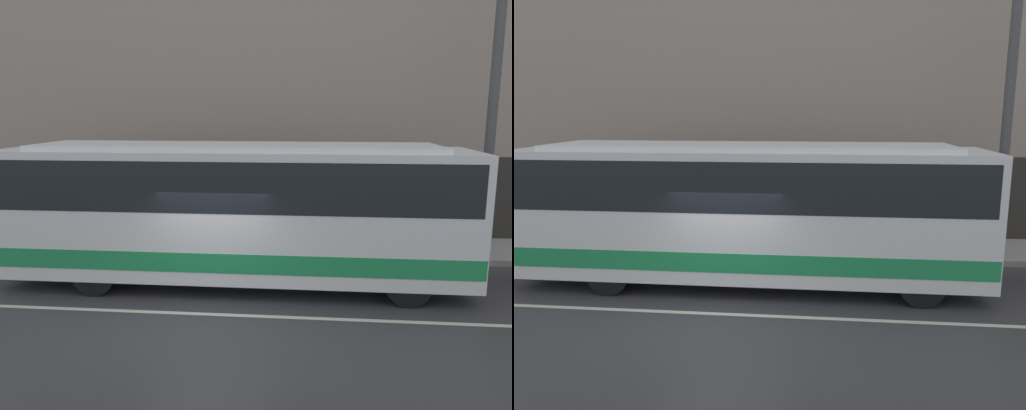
# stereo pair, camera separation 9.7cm
# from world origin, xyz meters

# --- Properties ---
(ground_plane) EXTENTS (60.00, 60.00, 0.00)m
(ground_plane) POSITION_xyz_m (0.00, 0.00, 0.00)
(ground_plane) COLOR #38383A
(sidewalk) EXTENTS (60.00, 2.55, 0.17)m
(sidewalk) POSITION_xyz_m (0.00, 5.28, 0.09)
(sidewalk) COLOR #A09E99
(sidewalk) RESTS_ON ground_plane
(building_facade) EXTENTS (60.00, 0.35, 12.07)m
(building_facade) POSITION_xyz_m (0.00, 6.69, 5.83)
(building_facade) COLOR gray
(building_facade) RESTS_ON ground_plane
(lane_stripe) EXTENTS (54.00, 0.14, 0.01)m
(lane_stripe) POSITION_xyz_m (0.00, 0.00, 0.00)
(lane_stripe) COLOR beige
(lane_stripe) RESTS_ON ground_plane
(transit_bus) EXTENTS (11.17, 2.58, 3.47)m
(transit_bus) POSITION_xyz_m (0.33, 2.00, 1.95)
(transit_bus) COLOR white
(transit_bus) RESTS_ON ground_plane
(utility_pole_near) EXTENTS (0.27, 0.27, 8.50)m
(utility_pole_near) POSITION_xyz_m (7.08, 4.59, 4.42)
(utility_pole_near) COLOR #4C4C4F
(utility_pole_near) RESTS_ON sidewalk
(pedestrian_waiting) EXTENTS (0.36, 0.36, 1.77)m
(pedestrian_waiting) POSITION_xyz_m (-2.07, 5.55, 1.01)
(pedestrian_waiting) COLOR navy
(pedestrian_waiting) RESTS_ON sidewalk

